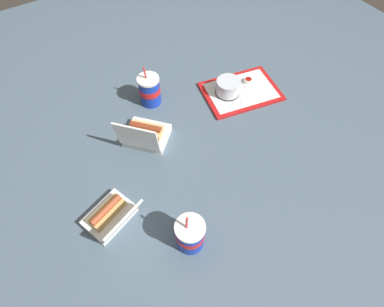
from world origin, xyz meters
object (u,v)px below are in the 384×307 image
clamshell_hotdog_center (111,216)px  clamshell_hotdog_front (146,134)px  ketchup_cup (248,81)px  plastic_fork (252,101)px  soda_cup_left (150,90)px  soda_cup_right (190,234)px  cake_container (228,87)px  food_tray (241,91)px

clamshell_hotdog_center → clamshell_hotdog_front: bearing=-136.9°
ketchup_cup → plastic_fork: 0.13m
plastic_fork → soda_cup_left: (0.41, -0.27, 0.06)m
soda_cup_right → cake_container: bearing=-136.3°
cake_container → soda_cup_left: (0.34, -0.16, 0.03)m
ketchup_cup → soda_cup_right: soda_cup_right is taller
clamshell_hotdog_center → soda_cup_left: 0.62m
plastic_fork → clamshell_hotdog_front: 0.54m
food_tray → soda_cup_right: bearing=39.1°
food_tray → cake_container: (0.07, -0.02, 0.04)m
ketchup_cup → plastic_fork: (0.07, 0.11, -0.01)m
food_tray → ketchup_cup: 0.07m
food_tray → cake_container: 0.08m
food_tray → clamshell_hotdog_front: clamshell_hotdog_front is taller
ketchup_cup → soda_cup_left: bearing=-18.7°
clamshell_hotdog_front → plastic_fork: bearing=172.0°
food_tray → soda_cup_right: (0.62, 0.51, 0.07)m
food_tray → clamshell_hotdog_front: 0.54m
clamshell_hotdog_front → clamshell_hotdog_center: clamshell_hotdog_front is taller
plastic_fork → soda_cup_right: (0.62, 0.42, 0.06)m
ketchup_cup → soda_cup_right: size_ratio=0.19×
cake_container → ketchup_cup: size_ratio=3.00×
soda_cup_left → clamshell_hotdog_front: bearing=57.0°
cake_container → clamshell_hotdog_front: (0.47, 0.04, -0.01)m
plastic_fork → clamshell_hotdog_center: size_ratio=0.49×
food_tray → soda_cup_left: 0.46m
food_tray → clamshell_hotdog_center: clamshell_hotdog_center is taller
clamshell_hotdog_center → soda_cup_right: bearing=131.7°
clamshell_hotdog_front → soda_cup_left: (-0.13, -0.20, 0.03)m
clamshell_hotdog_center → plastic_fork: bearing=-167.0°
soda_cup_right → food_tray: bearing=-140.9°
clamshell_hotdog_front → clamshell_hotdog_center: 0.39m
ketchup_cup → soda_cup_right: 0.87m
plastic_fork → clamshell_hotdog_center: (0.82, 0.19, 0.02)m
clamshell_hotdog_center → food_tray: bearing=-161.3°
soda_cup_left → plastic_fork: bearing=146.0°
soda_cup_right → ketchup_cup: bearing=-142.2°
clamshell_hotdog_center → soda_cup_right: 0.31m
clamshell_hotdog_front → soda_cup_right: bearing=80.5°
clamshell_hotdog_front → soda_cup_left: 0.24m
clamshell_hotdog_center → ketchup_cup: bearing=-161.0°
clamshell_hotdog_front → clamshell_hotdog_center: bearing=43.1°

